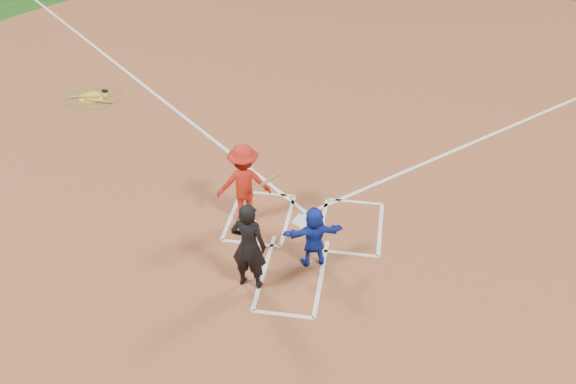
% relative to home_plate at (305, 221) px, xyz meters
% --- Properties ---
extents(ground, '(120.00, 120.00, 0.00)m').
position_rel_home_plate_xyz_m(ground, '(0.00, 0.00, -0.02)').
color(ground, '#164812').
rests_on(ground, ground).
extents(home_plate_dirt, '(28.00, 28.00, 0.01)m').
position_rel_home_plate_xyz_m(home_plate_dirt, '(0.00, 6.00, -0.01)').
color(home_plate_dirt, brown).
rests_on(home_plate_dirt, ground).
extents(home_plate, '(0.60, 0.60, 0.02)m').
position_rel_home_plate_xyz_m(home_plate, '(0.00, 0.00, 0.00)').
color(home_plate, silver).
rests_on(home_plate, home_plate_dirt).
extents(on_deck_circle, '(1.70, 1.70, 0.01)m').
position_rel_home_plate_xyz_m(on_deck_circle, '(-6.97, 5.04, -0.00)').
color(on_deck_circle, brown).
rests_on(on_deck_circle, home_plate_dirt).
extents(on_deck_logo, '(0.80, 0.80, 0.00)m').
position_rel_home_plate_xyz_m(on_deck_logo, '(-6.97, 5.04, 0.00)').
color(on_deck_logo, gold).
rests_on(on_deck_logo, on_deck_circle).
extents(on_deck_bat_a, '(0.56, 0.71, 0.06)m').
position_rel_home_plate_xyz_m(on_deck_bat_a, '(-6.82, 5.29, 0.03)').
color(on_deck_bat_a, olive).
rests_on(on_deck_bat_a, on_deck_circle).
extents(on_deck_bat_b, '(0.84, 0.22, 0.06)m').
position_rel_home_plate_xyz_m(on_deck_bat_b, '(-7.17, 4.94, 0.03)').
color(on_deck_bat_b, olive).
rests_on(on_deck_bat_b, on_deck_circle).
extents(on_deck_bat_c, '(0.84, 0.09, 0.06)m').
position_rel_home_plate_xyz_m(on_deck_bat_c, '(-6.67, 4.74, 0.03)').
color(on_deck_bat_c, olive).
rests_on(on_deck_bat_c, on_deck_circle).
extents(bat_weight_donut, '(0.19, 0.19, 0.05)m').
position_rel_home_plate_xyz_m(bat_weight_donut, '(-6.77, 5.44, 0.03)').
color(bat_weight_donut, black).
rests_on(bat_weight_donut, on_deck_circle).
extents(catcher, '(1.24, 0.75, 1.27)m').
position_rel_home_plate_xyz_m(catcher, '(0.35, -1.30, 0.63)').
color(catcher, '#1632B6').
rests_on(catcher, home_plate_dirt).
extents(umpire, '(0.71, 0.52, 1.80)m').
position_rel_home_plate_xyz_m(umpire, '(-0.73, -2.11, 0.89)').
color(umpire, black).
rests_on(umpire, home_plate_dirt).
extents(chalk_markings, '(28.35, 17.32, 0.01)m').
position_rel_home_plate_xyz_m(chalk_markings, '(0.00, 5.29, -0.01)').
color(chalk_markings, white).
rests_on(chalk_markings, home_plate_dirt).
extents(batter_at_plate, '(1.38, 1.04, 1.76)m').
position_rel_home_plate_xyz_m(batter_at_plate, '(-1.28, -0.07, 0.87)').
color(batter_at_plate, red).
rests_on(batter_at_plate, home_plate_dirt).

